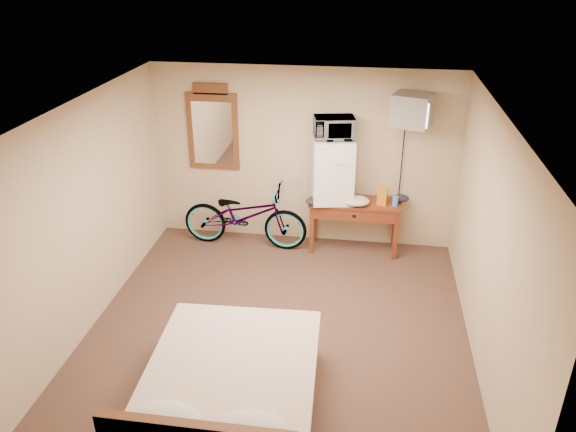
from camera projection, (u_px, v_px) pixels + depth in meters
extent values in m
plane|color=#3F2A1F|center=(278.00, 332.00, 6.27)|extent=(4.60, 4.60, 0.00)
plane|color=silver|center=(275.00, 113.00, 5.18)|extent=(4.60, 4.60, 0.00)
cube|color=#C6AD8C|center=(304.00, 157.00, 7.78)|extent=(4.20, 0.04, 2.50)
cube|color=#C6AD8C|center=(219.00, 392.00, 3.68)|extent=(4.20, 0.04, 2.50)
cube|color=#C6AD8C|center=(83.00, 220.00, 6.00)|extent=(0.04, 4.60, 2.50)
cube|color=#C6AD8C|center=(489.00, 247.00, 5.45)|extent=(0.04, 4.60, 2.50)
cube|color=beige|center=(298.00, 179.00, 7.92)|extent=(0.08, 0.01, 0.13)
cube|color=#642B16|center=(355.00, 202.00, 7.67)|extent=(1.24, 0.48, 0.04)
cube|color=#642B16|center=(312.00, 230.00, 7.74)|extent=(0.06, 0.06, 0.71)
cube|color=#642B16|center=(396.00, 236.00, 7.59)|extent=(0.06, 0.06, 0.71)
cube|color=#642B16|center=(315.00, 218.00, 8.08)|extent=(0.06, 0.06, 0.71)
cube|color=#642B16|center=(395.00, 223.00, 7.93)|extent=(0.06, 0.06, 0.71)
cube|color=#642B16|center=(354.00, 215.00, 7.53)|extent=(1.12, 0.04, 0.16)
cube|color=black|center=(354.00, 216.00, 7.51)|extent=(0.05, 0.02, 0.03)
cube|color=white|center=(333.00, 170.00, 7.51)|extent=(0.62, 0.60, 0.88)
cube|color=gray|center=(331.00, 164.00, 7.21)|extent=(0.53, 0.01, 0.00)
cylinder|color=gray|center=(316.00, 180.00, 7.33)|extent=(0.02, 0.02, 0.32)
imported|color=white|center=(334.00, 128.00, 7.26)|extent=(0.57, 0.45, 0.29)
cube|color=orange|center=(382.00, 196.00, 7.50)|extent=(0.14, 0.10, 0.25)
cylinder|color=#418CDE|center=(395.00, 201.00, 7.48)|extent=(0.08, 0.08, 0.14)
ellipsoid|color=beige|center=(355.00, 201.00, 7.52)|extent=(0.38, 0.29, 0.12)
ellipsoid|color=black|center=(315.00, 201.00, 7.54)|extent=(0.25, 0.19, 0.09)
ellipsoid|color=black|center=(401.00, 198.00, 7.62)|extent=(0.22, 0.18, 0.10)
cube|color=black|center=(410.00, 112.00, 7.28)|extent=(0.14, 0.02, 0.14)
cylinder|color=black|center=(410.00, 113.00, 7.24)|extent=(0.05, 0.30, 0.05)
cube|color=gray|center=(412.00, 110.00, 7.00)|extent=(0.56, 0.51, 0.41)
cube|color=white|center=(413.00, 114.00, 6.82)|extent=(0.37, 0.13, 0.31)
cube|color=black|center=(411.00, 106.00, 7.18)|extent=(0.28, 0.10, 0.25)
cube|color=brown|center=(213.00, 132.00, 7.78)|extent=(0.72, 0.04, 1.08)
cube|color=brown|center=(210.00, 89.00, 7.52)|extent=(0.48, 0.04, 0.15)
cube|color=white|center=(213.00, 134.00, 7.77)|extent=(0.56, 0.01, 0.89)
imported|color=black|center=(245.00, 215.00, 7.91)|extent=(1.80, 0.69, 0.94)
cube|color=brown|center=(231.00, 400.00, 5.05)|extent=(1.54, 2.00, 0.40)
cube|color=beige|center=(230.00, 379.00, 4.94)|extent=(1.58, 2.04, 0.14)
ellipsoid|color=silver|center=(166.00, 419.00, 4.35)|extent=(0.57, 0.35, 0.20)
ellipsoid|color=silver|center=(252.00, 429.00, 4.26)|extent=(0.57, 0.35, 0.20)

